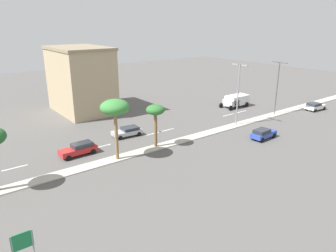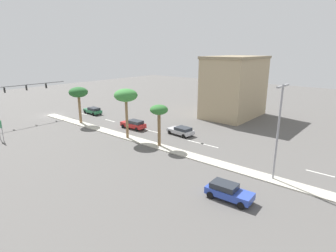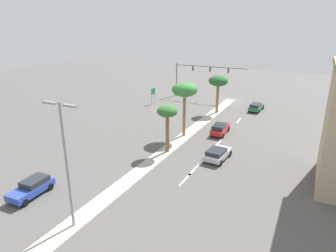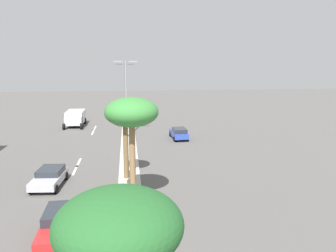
{
  "view_description": "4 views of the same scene",
  "coord_description": "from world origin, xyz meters",
  "px_view_note": "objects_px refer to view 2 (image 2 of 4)",
  "views": [
    {
      "loc": [
        31.68,
        7.02,
        15.8
      ],
      "look_at": [
        2.62,
        29.14,
        3.73
      ],
      "focal_mm": 33.91,
      "sensor_mm": 36.0,
      "label": 1
    },
    {
      "loc": [
        26.51,
        53.17,
        12.87
      ],
      "look_at": [
        1.96,
        32.7,
        3.95
      ],
      "focal_mm": 29.48,
      "sensor_mm": 36.0,
      "label": 2
    },
    {
      "loc": [
        -15.07,
        58.69,
        14.49
      ],
      "look_at": [
        0.64,
        27.36,
        2.61
      ],
      "focal_mm": 31.85,
      "sensor_mm": 36.0,
      "label": 3
    },
    {
      "loc": [
        -0.01,
        2.56,
        9.62
      ],
      "look_at": [
        3.71,
        33.32,
        3.62
      ],
      "focal_mm": 35.95,
      "sensor_mm": 36.0,
      "label": 4
    }
  ],
  "objects_px": {
    "palm_tree_inboard": "(159,112)",
    "directional_road_sign": "(0,126)",
    "street_lamp_far": "(279,125)",
    "sedan_green_leading": "(93,110)",
    "sedan_red_inboard": "(134,124)",
    "sedan_silver_rear": "(181,131)",
    "sedan_blue_mid": "(228,191)",
    "traffic_signal_gantry": "(6,98)",
    "commercial_building": "(234,87)",
    "palm_tree_left": "(126,96)",
    "palm_tree_right": "(78,93)"
  },
  "relations": [
    {
      "from": "palm_tree_inboard",
      "to": "sedan_green_leading",
      "type": "xyz_separation_m",
      "value": [
        -5.9,
        -23.45,
        -4.11
      ]
    },
    {
      "from": "street_lamp_far",
      "to": "sedan_green_leading",
      "type": "bearing_deg",
      "value": -98.7
    },
    {
      "from": "sedan_silver_rear",
      "to": "palm_tree_left",
      "type": "bearing_deg",
      "value": -38.85
    },
    {
      "from": "traffic_signal_gantry",
      "to": "palm_tree_inboard",
      "type": "bearing_deg",
      "value": 106.21
    },
    {
      "from": "palm_tree_right",
      "to": "sedan_silver_rear",
      "type": "distance_m",
      "value": 19.7
    },
    {
      "from": "palm_tree_inboard",
      "to": "directional_road_sign",
      "type": "bearing_deg",
      "value": -56.58
    },
    {
      "from": "street_lamp_far",
      "to": "sedan_blue_mid",
      "type": "bearing_deg",
      "value": -14.76
    },
    {
      "from": "sedan_silver_rear",
      "to": "sedan_blue_mid",
      "type": "height_order",
      "value": "sedan_blue_mid"
    },
    {
      "from": "traffic_signal_gantry",
      "to": "sedan_blue_mid",
      "type": "bearing_deg",
      "value": 92.31
    },
    {
      "from": "sedan_red_inboard",
      "to": "sedan_silver_rear",
      "type": "xyz_separation_m",
      "value": [
        -2.27,
        8.25,
        -0.08
      ]
    },
    {
      "from": "traffic_signal_gantry",
      "to": "palm_tree_inboard",
      "type": "relative_size",
      "value": 2.67
    },
    {
      "from": "traffic_signal_gantry",
      "to": "sedan_green_leading",
      "type": "height_order",
      "value": "traffic_signal_gantry"
    },
    {
      "from": "sedan_green_leading",
      "to": "sedan_silver_rear",
      "type": "distance_m",
      "value": 22.69
    },
    {
      "from": "palm_tree_left",
      "to": "sedan_red_inboard",
      "type": "relative_size",
      "value": 1.6
    },
    {
      "from": "directional_road_sign",
      "to": "sedan_silver_rear",
      "type": "bearing_deg",
      "value": 135.18
    },
    {
      "from": "traffic_signal_gantry",
      "to": "sedan_blue_mid",
      "type": "distance_m",
      "value": 42.47
    },
    {
      "from": "sedan_green_leading",
      "to": "sedan_blue_mid",
      "type": "relative_size",
      "value": 1.1
    },
    {
      "from": "traffic_signal_gantry",
      "to": "sedan_blue_mid",
      "type": "height_order",
      "value": "traffic_signal_gantry"
    },
    {
      "from": "commercial_building",
      "to": "palm_tree_right",
      "type": "bearing_deg",
      "value": -39.34
    },
    {
      "from": "directional_road_sign",
      "to": "commercial_building",
      "type": "distance_m",
      "value": 40.34
    },
    {
      "from": "sedan_red_inboard",
      "to": "sedan_green_leading",
      "type": "height_order",
      "value": "sedan_red_inboard"
    },
    {
      "from": "directional_road_sign",
      "to": "sedan_blue_mid",
      "type": "relative_size",
      "value": 0.73
    },
    {
      "from": "sedan_blue_mid",
      "to": "traffic_signal_gantry",
      "type": "bearing_deg",
      "value": -87.69
    },
    {
      "from": "palm_tree_left",
      "to": "sedan_blue_mid",
      "type": "xyz_separation_m",
      "value": [
        6.08,
        19.87,
        -5.6
      ]
    },
    {
      "from": "sedan_blue_mid",
      "to": "palm_tree_right",
      "type": "bearing_deg",
      "value": -101.35
    },
    {
      "from": "commercial_building",
      "to": "street_lamp_far",
      "type": "xyz_separation_m",
      "value": [
        22.64,
        16.11,
        -0.08
      ]
    },
    {
      "from": "sedan_red_inboard",
      "to": "sedan_blue_mid",
      "type": "height_order",
      "value": "sedan_red_inboard"
    },
    {
      "from": "commercial_building",
      "to": "palm_tree_right",
      "type": "height_order",
      "value": "commercial_building"
    },
    {
      "from": "palm_tree_right",
      "to": "sedan_green_leading",
      "type": "distance_m",
      "value": 8.76
    },
    {
      "from": "street_lamp_far",
      "to": "sedan_blue_mid",
      "type": "relative_size",
      "value": 2.29
    },
    {
      "from": "directional_road_sign",
      "to": "palm_tree_inboard",
      "type": "bearing_deg",
      "value": 123.42
    },
    {
      "from": "palm_tree_left",
      "to": "sedan_green_leading",
      "type": "height_order",
      "value": "palm_tree_left"
    },
    {
      "from": "street_lamp_far",
      "to": "sedan_green_leading",
      "type": "height_order",
      "value": "street_lamp_far"
    },
    {
      "from": "directional_road_sign",
      "to": "sedan_blue_mid",
      "type": "bearing_deg",
      "value": 100.71
    },
    {
      "from": "street_lamp_far",
      "to": "sedan_silver_rear",
      "type": "distance_m",
      "value": 18.18
    },
    {
      "from": "street_lamp_far",
      "to": "sedan_silver_rear",
      "type": "bearing_deg",
      "value": -110.31
    },
    {
      "from": "palm_tree_inboard",
      "to": "traffic_signal_gantry",
      "type": "bearing_deg",
      "value": -73.79
    },
    {
      "from": "traffic_signal_gantry",
      "to": "commercial_building",
      "type": "height_order",
      "value": "commercial_building"
    },
    {
      "from": "traffic_signal_gantry",
      "to": "sedan_green_leading",
      "type": "xyz_separation_m",
      "value": [
        -14.14,
        4.9,
        -3.84
      ]
    },
    {
      "from": "traffic_signal_gantry",
      "to": "sedan_green_leading",
      "type": "bearing_deg",
      "value": 160.9
    },
    {
      "from": "palm_tree_left",
      "to": "sedan_silver_rear",
      "type": "height_order",
      "value": "palm_tree_left"
    },
    {
      "from": "commercial_building",
      "to": "palm_tree_right",
      "type": "xyz_separation_m",
      "value": [
        22.5,
        -18.44,
        -0.37
      ]
    },
    {
      "from": "sedan_red_inboard",
      "to": "sedan_silver_rear",
      "type": "height_order",
      "value": "sedan_red_inboard"
    },
    {
      "from": "sedan_silver_rear",
      "to": "sedan_blue_mid",
      "type": "xyz_separation_m",
      "value": [
        12.52,
        14.68,
        0.05
      ]
    },
    {
      "from": "sedan_red_inboard",
      "to": "sedan_blue_mid",
      "type": "relative_size",
      "value": 1.09
    },
    {
      "from": "commercial_building",
      "to": "palm_tree_left",
      "type": "distance_m",
      "value": 23.66
    },
    {
      "from": "traffic_signal_gantry",
      "to": "palm_tree_inboard",
      "type": "xyz_separation_m",
      "value": [
        -8.24,
        28.34,
        0.27
      ]
    },
    {
      "from": "traffic_signal_gantry",
      "to": "sedan_blue_mid",
      "type": "xyz_separation_m",
      "value": [
        -1.71,
        42.26,
        -3.82
      ]
    },
    {
      "from": "street_lamp_far",
      "to": "palm_tree_right",
      "type": "bearing_deg",
      "value": -90.24
    },
    {
      "from": "palm_tree_right",
      "to": "sedan_red_inboard",
      "type": "height_order",
      "value": "palm_tree_right"
    }
  ]
}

